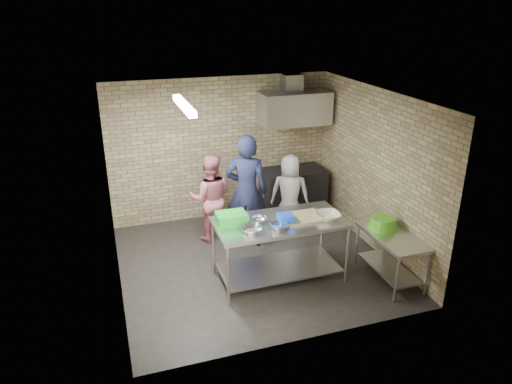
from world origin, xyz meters
TOP-DOWN VIEW (x-y plane):
  - floor at (0.00, 0.00)m, footprint 4.20×4.20m
  - ceiling at (0.00, 0.00)m, footprint 4.20×4.20m
  - back_wall at (0.00, 2.00)m, footprint 4.20×0.06m
  - front_wall at (0.00, -2.00)m, footprint 4.20×0.06m
  - left_wall at (-2.10, 0.00)m, footprint 0.06×4.00m
  - right_wall at (2.10, 0.00)m, footprint 0.06×4.00m
  - prep_table at (0.22, -0.55)m, footprint 1.93×0.96m
  - side_counter at (1.80, -1.10)m, footprint 0.60×1.20m
  - stove at (1.35, 1.65)m, footprint 1.20×0.70m
  - range_hood at (1.35, 1.70)m, footprint 1.30×0.60m
  - hood_duct at (1.35, 1.85)m, footprint 0.35×0.30m
  - wall_shelf at (1.65, 1.89)m, footprint 0.80×0.20m
  - fluorescent_fixture at (-1.00, 0.00)m, footprint 0.10×1.25m
  - green_crate at (-0.48, -0.43)m, footprint 0.43×0.32m
  - blue_tub at (0.27, -0.65)m, footprint 0.21×0.21m
  - cutting_board at (0.57, -0.57)m, footprint 0.59×0.45m
  - mixing_bowl_a at (-0.28, -0.75)m, footprint 0.32×0.32m
  - mixing_bowl_b at (-0.08, -0.50)m, footprint 0.24×0.24m
  - mixing_bowl_c at (0.12, -0.77)m, footprint 0.29×0.29m
  - ceramic_bowl at (0.92, -0.70)m, footprint 0.39×0.39m
  - green_basin at (1.78, -0.85)m, footprint 0.46×0.46m
  - bottle_red at (1.40, 1.89)m, footprint 0.07×0.07m
  - bottle_green at (1.80, 1.89)m, footprint 0.06×0.06m
  - man_navy at (0.10, 0.69)m, footprint 0.84×0.72m
  - woman_pink at (-0.45, 1.05)m, footprint 0.86×0.73m
  - woman_white at (1.00, 0.97)m, footprint 0.83×0.70m

SIDE VIEW (x-z plane):
  - floor at x=0.00m, z-range 0.00..0.00m
  - side_counter at x=1.80m, z-range 0.00..0.75m
  - stove at x=1.35m, z-range 0.00..0.90m
  - prep_table at x=0.22m, z-range 0.00..0.96m
  - woman_white at x=1.00m, z-range 0.00..1.44m
  - woman_pink at x=-0.45m, z-range 0.00..1.55m
  - green_basin at x=1.78m, z-range 0.75..0.92m
  - man_navy at x=0.10m, z-range 0.00..1.96m
  - cutting_board at x=0.57m, z-range 0.96..1.00m
  - mixing_bowl_c at x=0.12m, z-range 0.96..1.03m
  - mixing_bowl_b at x=-0.08m, z-range 0.96..1.04m
  - mixing_bowl_a at x=-0.28m, z-range 0.96..1.04m
  - ceramic_bowl at x=0.92m, z-range 0.96..1.06m
  - blue_tub at x=0.27m, z-range 0.96..1.10m
  - green_crate at x=-0.48m, z-range 0.96..1.14m
  - back_wall at x=0.00m, z-range 0.00..2.70m
  - front_wall at x=0.00m, z-range 0.00..2.70m
  - left_wall at x=-2.10m, z-range 0.00..2.70m
  - right_wall at x=2.10m, z-range 0.00..2.70m
  - wall_shelf at x=1.65m, z-range 1.90..1.94m
  - bottle_green at x=1.80m, z-range 1.94..2.09m
  - bottle_red at x=1.40m, z-range 1.94..2.12m
  - range_hood at x=1.35m, z-range 1.80..2.40m
  - hood_duct at x=1.35m, z-range 2.40..2.70m
  - fluorescent_fixture at x=-1.00m, z-range 2.60..2.68m
  - ceiling at x=0.00m, z-range 2.70..2.70m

